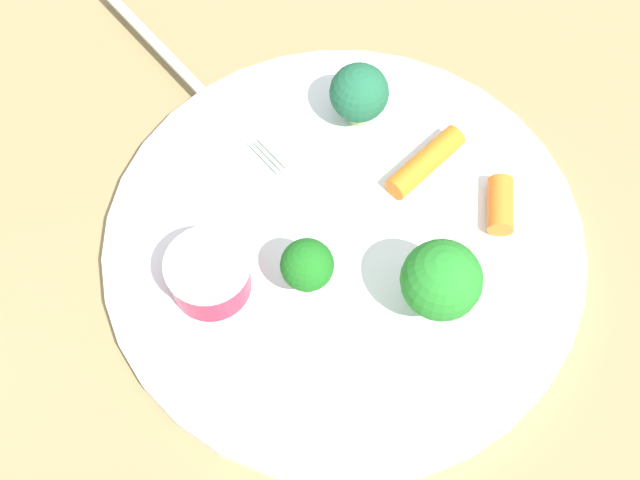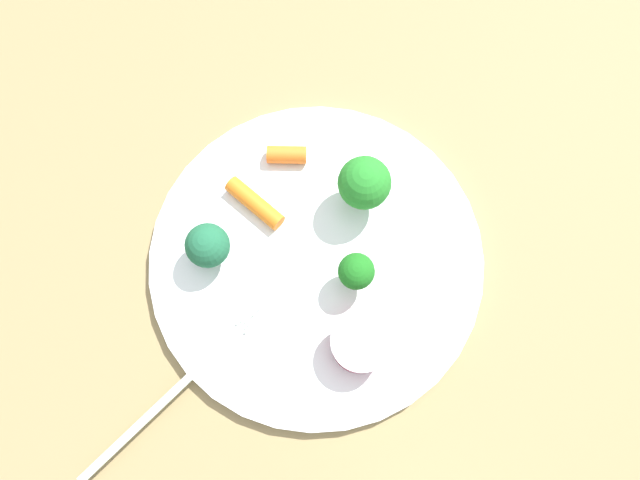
# 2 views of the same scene
# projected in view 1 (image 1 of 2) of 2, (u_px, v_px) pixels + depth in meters

# --- Properties ---
(ground_plane) EXTENTS (2.40, 2.40, 0.00)m
(ground_plane) POSITION_uv_depth(u_px,v_px,m) (344.00, 249.00, 0.55)
(ground_plane) COLOR olive
(plate) EXTENTS (0.29, 0.29, 0.01)m
(plate) POSITION_uv_depth(u_px,v_px,m) (344.00, 244.00, 0.54)
(plate) COLOR white
(plate) RESTS_ON ground_plane
(sauce_cup) EXTENTS (0.05, 0.05, 0.03)m
(sauce_cup) POSITION_uv_depth(u_px,v_px,m) (209.00, 275.00, 0.51)
(sauce_cup) COLOR maroon
(sauce_cup) RESTS_ON plate
(broccoli_floret_0) EXTENTS (0.03, 0.03, 0.05)m
(broccoli_floret_0) POSITION_uv_depth(u_px,v_px,m) (307.00, 266.00, 0.50)
(broccoli_floret_0) COLOR #9ABE71
(broccoli_floret_0) RESTS_ON plate
(broccoli_floret_1) EXTENTS (0.05, 0.05, 0.06)m
(broccoli_floret_1) POSITION_uv_depth(u_px,v_px,m) (441.00, 281.00, 0.48)
(broccoli_floret_1) COLOR #88B070
(broccoli_floret_1) RESTS_ON plate
(broccoli_floret_2) EXTENTS (0.04, 0.04, 0.05)m
(broccoli_floret_2) POSITION_uv_depth(u_px,v_px,m) (359.00, 93.00, 0.55)
(broccoli_floret_2) COLOR #92BB68
(broccoli_floret_2) RESTS_ON plate
(carrot_stick_0) EXTENTS (0.04, 0.03, 0.02)m
(carrot_stick_0) POSITION_uv_depth(u_px,v_px,m) (501.00, 205.00, 0.54)
(carrot_stick_0) COLOR orange
(carrot_stick_0) RESTS_ON plate
(carrot_stick_1) EXTENTS (0.03, 0.06, 0.02)m
(carrot_stick_1) POSITION_uv_depth(u_px,v_px,m) (425.00, 162.00, 0.55)
(carrot_stick_1) COLOR orange
(carrot_stick_1) RESTS_ON plate
(fork) EXTENTS (0.20, 0.05, 0.00)m
(fork) POSITION_uv_depth(u_px,v_px,m) (190.00, 79.00, 0.59)
(fork) COLOR #B0C2B1
(fork) RESTS_ON plate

